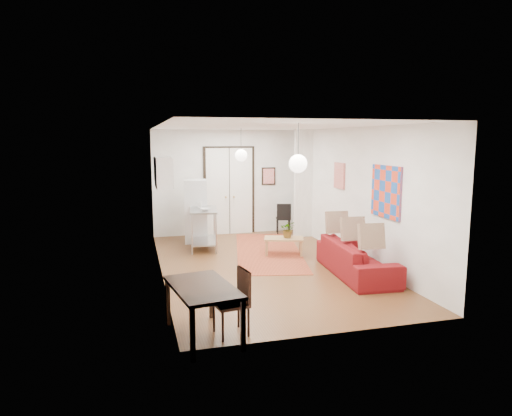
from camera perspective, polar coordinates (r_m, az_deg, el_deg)
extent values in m
plane|color=brown|center=(9.68, 0.93, -7.24)|extent=(7.00, 7.00, 0.00)
cube|color=white|center=(9.32, 0.98, 10.18)|extent=(4.20, 7.00, 0.02)
cube|color=white|center=(12.77, -3.41, 3.23)|extent=(4.20, 0.02, 2.90)
cube|color=white|center=(6.15, 10.05, -2.72)|extent=(4.20, 0.02, 2.90)
cube|color=white|center=(9.04, -11.94, 0.83)|extent=(0.02, 7.00, 2.90)
cube|color=white|center=(10.17, 12.41, 1.67)|extent=(0.02, 7.00, 2.90)
cube|color=white|center=(12.75, -3.36, 2.09)|extent=(1.44, 0.06, 2.50)
cube|color=white|center=(12.38, 5.93, 3.03)|extent=(0.50, 0.10, 2.90)
cube|color=white|center=(10.49, -11.51, 4.37)|extent=(0.35, 1.00, 0.70)
cube|color=red|center=(9.05, 15.95, 1.97)|extent=(0.05, 1.00, 1.00)
cube|color=beige|center=(10.84, 10.40, 4.00)|extent=(0.05, 0.50, 0.60)
cube|color=red|center=(13.01, 1.59, 4.00)|extent=(0.40, 0.03, 0.50)
cube|color=#9F7442|center=(10.98, -12.48, 4.78)|extent=(0.03, 0.44, 0.54)
sphere|color=white|center=(11.25, -1.88, 6.60)|extent=(0.30, 0.30, 0.30)
cylinder|color=black|center=(11.25, -1.89, 8.64)|extent=(0.01, 0.01, 0.50)
sphere|color=white|center=(7.42, 5.27, 5.53)|extent=(0.30, 0.30, 0.30)
cylinder|color=black|center=(7.41, 5.32, 8.62)|extent=(0.01, 0.01, 0.50)
cube|color=#B24E2C|center=(10.90, 1.54, -5.40)|extent=(2.28, 4.17, 0.01)
imported|color=maroon|center=(9.19, 12.45, -6.15)|extent=(2.36, 1.08, 0.67)
cube|color=tan|center=(10.54, 3.50, -3.84)|extent=(1.00, 0.74, 0.04)
cube|color=tan|center=(10.28, 1.74, -5.27)|extent=(0.06, 0.06, 0.36)
cube|color=tan|center=(10.53, 5.88, -4.98)|extent=(0.06, 0.06, 0.36)
cube|color=tan|center=(10.65, 1.13, -4.78)|extent=(0.06, 0.06, 0.36)
cube|color=tan|center=(10.89, 5.13, -4.51)|extent=(0.06, 0.06, 0.36)
imported|color=#385F2B|center=(10.53, 4.02, -2.68)|extent=(0.42, 0.39, 0.39)
cube|color=#A3A5A8|center=(11.10, -6.60, -0.21)|extent=(0.81, 1.35, 0.04)
cube|color=#A3A5A8|center=(11.24, -6.53, -4.05)|extent=(0.76, 1.30, 0.03)
cylinder|color=#A3A5A8|center=(10.56, -7.56, -3.30)|extent=(0.04, 0.04, 0.95)
cylinder|color=#A3A5A8|center=(10.65, -4.60, -3.16)|extent=(0.04, 0.04, 0.95)
cylinder|color=#A3A5A8|center=(11.72, -8.34, -2.13)|extent=(0.04, 0.04, 0.95)
cylinder|color=#A3A5A8|center=(11.80, -5.66, -2.01)|extent=(0.04, 0.04, 0.95)
imported|color=white|center=(10.80, -6.37, -0.19)|extent=(0.28, 0.28, 0.06)
imported|color=teal|center=(11.32, -7.05, 0.58)|extent=(0.11, 0.11, 0.20)
cube|color=silver|center=(11.82, -7.54, -0.39)|extent=(0.64, 0.64, 1.62)
cube|color=black|center=(6.17, -6.71, -9.82)|extent=(0.95, 1.41, 0.05)
cube|color=black|center=(5.70, -9.07, -15.37)|extent=(0.06, 0.06, 0.67)
cube|color=black|center=(5.80, -2.42, -14.85)|extent=(0.06, 0.06, 0.67)
cube|color=black|center=(6.82, -10.18, -11.30)|extent=(0.06, 0.06, 0.67)
cube|color=black|center=(6.90, -4.68, -10.95)|extent=(0.06, 0.06, 0.67)
cube|color=#361B11|center=(6.32, -3.16, -11.91)|extent=(0.49, 0.48, 0.04)
cube|color=#361B11|center=(6.42, -3.55, -9.28)|extent=(0.11, 0.41, 0.45)
cylinder|color=#361B11|center=(6.20, -4.41, -14.47)|extent=(0.03, 0.03, 0.43)
cylinder|color=#361B11|center=(6.27, -1.17, -14.18)|extent=(0.03, 0.03, 0.43)
cylinder|color=#361B11|center=(6.54, -5.03, -13.23)|extent=(0.03, 0.03, 0.43)
cylinder|color=#361B11|center=(6.60, -1.96, -12.98)|extent=(0.03, 0.03, 0.43)
cube|color=#361B11|center=(6.32, -3.16, -11.91)|extent=(0.49, 0.48, 0.04)
cube|color=#361B11|center=(6.42, -3.55, -9.28)|extent=(0.11, 0.41, 0.45)
cylinder|color=#361B11|center=(6.20, -4.41, -14.47)|extent=(0.03, 0.03, 0.43)
cylinder|color=#361B11|center=(6.27, -1.17, -14.18)|extent=(0.03, 0.03, 0.43)
cylinder|color=#361B11|center=(6.54, -5.03, -13.23)|extent=(0.03, 0.03, 0.43)
cylinder|color=#361B11|center=(6.60, -1.96, -12.98)|extent=(0.03, 0.03, 0.43)
cube|color=black|center=(12.89, 3.44, -1.32)|extent=(0.48, 0.48, 0.04)
cube|color=black|center=(13.02, 3.20, -0.19)|extent=(0.39, 0.13, 0.42)
cylinder|color=black|center=(12.72, 2.95, -2.42)|extent=(0.03, 0.03, 0.42)
cylinder|color=black|center=(12.83, 4.38, -2.34)|extent=(0.03, 0.03, 0.42)
cylinder|color=black|center=(13.04, 2.50, -2.15)|extent=(0.03, 0.03, 0.42)
cylinder|color=black|center=(13.14, 3.89, -2.08)|extent=(0.03, 0.03, 0.42)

